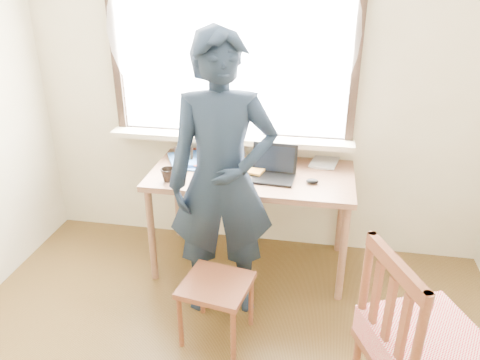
% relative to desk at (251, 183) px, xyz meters
% --- Properties ---
extents(room_shell, '(3.52, 4.02, 2.61)m').
position_rel_desk_xyz_m(room_shell, '(-0.03, -1.43, 0.94)').
color(room_shell, beige).
rests_on(room_shell, ground).
extents(desk, '(1.44, 0.72, 0.77)m').
position_rel_desk_xyz_m(desk, '(0.00, 0.00, 0.00)').
color(desk, '#8E6147').
rests_on(desk, ground).
extents(laptop, '(0.33, 0.28, 0.22)m').
position_rel_desk_xyz_m(laptop, '(0.15, -0.03, 0.13)').
color(laptop, black).
rests_on(laptop, desk).
extents(mug_white, '(0.19, 0.19, 0.11)m').
position_rel_desk_xyz_m(mug_white, '(-0.15, 0.20, 0.13)').
color(mug_white, white).
rests_on(mug_white, desk).
extents(mug_dark, '(0.14, 0.14, 0.09)m').
position_rel_desk_xyz_m(mug_dark, '(-0.54, -0.24, 0.13)').
color(mug_dark, black).
rests_on(mug_dark, desk).
extents(mouse, '(0.09, 0.06, 0.03)m').
position_rel_desk_xyz_m(mouse, '(0.43, -0.10, 0.10)').
color(mouse, black).
rests_on(mouse, desk).
extents(desk_clutter, '(0.65, 0.50, 0.04)m').
position_rel_desk_xyz_m(desk_clutter, '(-0.44, 0.20, 0.10)').
color(desk_clutter, '#396CBA').
rests_on(desk_clutter, desk).
extents(book_a, '(0.30, 0.34, 0.03)m').
position_rel_desk_xyz_m(book_a, '(-0.42, 0.17, 0.09)').
color(book_a, white).
rests_on(book_a, desk).
extents(book_b, '(0.23, 0.29, 0.02)m').
position_rel_desk_xyz_m(book_b, '(0.42, 0.29, 0.09)').
color(book_b, white).
rests_on(book_b, desk).
extents(picture_frame, '(0.14, 0.02, 0.11)m').
position_rel_desk_xyz_m(picture_frame, '(-0.53, 0.10, 0.13)').
color(picture_frame, black).
rests_on(picture_frame, desk).
extents(work_chair, '(0.45, 0.44, 0.40)m').
position_rel_desk_xyz_m(work_chair, '(-0.09, -0.80, -0.35)').
color(work_chair, brown).
rests_on(work_chair, ground).
extents(side_chair, '(0.63, 0.64, 1.06)m').
position_rel_desk_xyz_m(side_chair, '(0.98, -1.29, -0.14)').
color(side_chair, brown).
rests_on(side_chair, ground).
extents(person, '(0.75, 0.57, 1.84)m').
position_rel_desk_xyz_m(person, '(-0.11, -0.47, 0.22)').
color(person, '#152030').
rests_on(person, ground).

